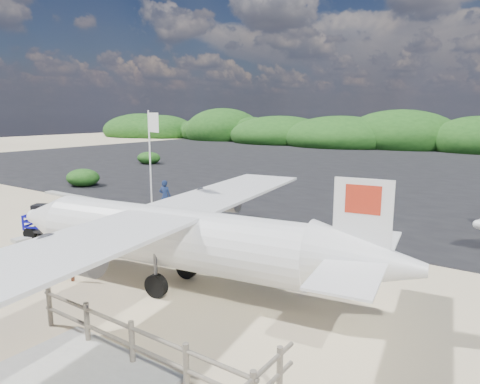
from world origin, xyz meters
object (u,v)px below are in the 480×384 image
Objects in this scene: signboard at (54,279)px; crew_a at (165,196)px; aircraft_small at (282,159)px; crew_b at (203,227)px; flagpole at (153,246)px; baggage_cart at (57,238)px.

crew_a is (-3.59, 8.63, 0.87)m from signboard.
aircraft_small reaches higher than signboard.
crew_b is (5.21, -3.18, -0.14)m from crew_a.
crew_a is at bearing 129.86° from flagpole.
baggage_cart is at bearing 39.26° from crew_b.
crew_a is 6.10m from crew_b.
baggage_cart is at bearing 66.07° from crew_a.
baggage_cart is 0.37× the size of aircraft_small.
baggage_cart is 0.47× the size of flagpole.
crew_b is (5.71, 2.76, 0.74)m from baggage_cart.
aircraft_small is at bearing 84.35° from signboard.
flagpole is 4.19m from signboard.
signboard is 0.22× the size of aircraft_small.
signboard is at bearing 93.50° from crew_a.
signboard is 36.74m from aircraft_small.
crew_b is at bearing 39.87° from flagpole.
signboard is 1.02× the size of crew_b.
signboard is at bearing 86.93° from crew_b.
flagpole reaches higher than baggage_cart.
baggage_cart is 1.42× the size of crew_a.
flagpole is 2.09m from crew_b.
flagpole reaches higher than crew_b.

